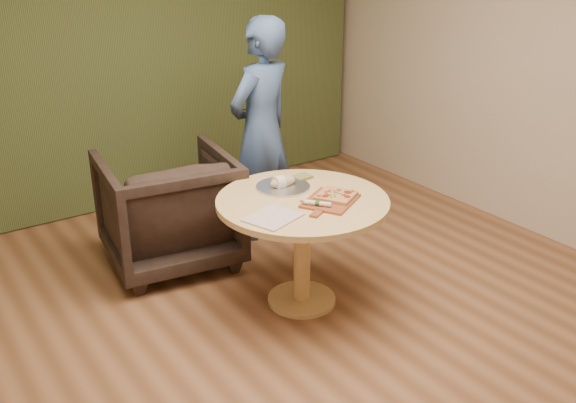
# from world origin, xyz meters

# --- Properties ---
(room_shell) EXTENTS (5.04, 6.04, 2.84)m
(room_shell) POSITION_xyz_m (0.00, 0.00, 1.40)
(room_shell) COLOR brown
(room_shell) RESTS_ON ground
(curtain) EXTENTS (4.80, 0.14, 2.78)m
(curtain) POSITION_xyz_m (0.00, 2.90, 1.40)
(curtain) COLOR #313D1C
(curtain) RESTS_ON ground
(pedestal_table) EXTENTS (1.10, 1.10, 0.75)m
(pedestal_table) POSITION_xyz_m (0.27, 0.58, 0.61)
(pedestal_table) COLOR #DBB570
(pedestal_table) RESTS_ON ground
(pizza_paddle) EXTENTS (0.47, 0.42, 0.01)m
(pizza_paddle) POSITION_xyz_m (0.38, 0.44, 0.76)
(pizza_paddle) COLOR brown
(pizza_paddle) RESTS_ON pedestal_table
(flatbread_pizza) EXTENTS (0.30, 0.30, 0.04)m
(flatbread_pizza) POSITION_xyz_m (0.44, 0.46, 0.78)
(flatbread_pizza) COLOR tan
(flatbread_pizza) RESTS_ON pizza_paddle
(cutlery_roll) EXTENTS (0.14, 0.17, 0.03)m
(cutlery_roll) POSITION_xyz_m (0.26, 0.41, 0.78)
(cutlery_roll) COLOR beige
(cutlery_roll) RESTS_ON pizza_paddle
(newspaper) EXTENTS (0.36, 0.33, 0.01)m
(newspaper) POSITION_xyz_m (-0.05, 0.44, 0.76)
(newspaper) COLOR white
(newspaper) RESTS_ON pedestal_table
(serving_tray) EXTENTS (0.36, 0.36, 0.02)m
(serving_tray) POSITION_xyz_m (0.28, 0.81, 0.76)
(serving_tray) COLOR silver
(serving_tray) RESTS_ON pedestal_table
(bread_roll) EXTENTS (0.19, 0.09, 0.09)m
(bread_roll) POSITION_xyz_m (0.27, 0.81, 0.79)
(bread_roll) COLOR tan
(bread_roll) RESTS_ON serving_tray
(green_packet) EXTENTS (0.13, 0.11, 0.02)m
(green_packet) POSITION_xyz_m (0.48, 0.88, 0.76)
(green_packet) COLOR brown
(green_packet) RESTS_ON pedestal_table
(armchair) EXTENTS (1.02, 0.97, 0.94)m
(armchair) POSITION_xyz_m (-0.20, 1.61, 0.47)
(armchair) COLOR black
(armchair) RESTS_ON ground
(person_standing) EXTENTS (0.74, 0.59, 1.75)m
(person_standing) POSITION_xyz_m (0.64, 1.65, 0.87)
(person_standing) COLOR #37517D
(person_standing) RESTS_ON ground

